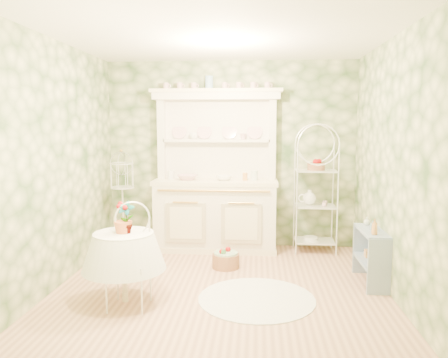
# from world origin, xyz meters

# --- Properties ---
(floor) EXTENTS (3.60, 3.60, 0.00)m
(floor) POSITION_xyz_m (0.00, 0.00, 0.00)
(floor) COLOR tan
(floor) RESTS_ON ground
(ceiling) EXTENTS (3.60, 3.60, 0.00)m
(ceiling) POSITION_xyz_m (0.00, 0.00, 2.70)
(ceiling) COLOR white
(ceiling) RESTS_ON floor
(wall_left) EXTENTS (3.60, 3.60, 0.00)m
(wall_left) POSITION_xyz_m (-1.80, 0.00, 1.35)
(wall_left) COLOR beige
(wall_left) RESTS_ON floor
(wall_right) EXTENTS (3.60, 3.60, 0.00)m
(wall_right) POSITION_xyz_m (1.80, 0.00, 1.35)
(wall_right) COLOR beige
(wall_right) RESTS_ON floor
(wall_back) EXTENTS (3.60, 3.60, 0.00)m
(wall_back) POSITION_xyz_m (0.00, 1.80, 1.35)
(wall_back) COLOR beige
(wall_back) RESTS_ON floor
(wall_front) EXTENTS (3.60, 3.60, 0.00)m
(wall_front) POSITION_xyz_m (0.00, -1.80, 1.35)
(wall_front) COLOR beige
(wall_front) RESTS_ON floor
(kitchen_dresser) EXTENTS (1.87, 0.61, 2.29)m
(kitchen_dresser) POSITION_xyz_m (-0.20, 1.52, 1.15)
(kitchen_dresser) COLOR white
(kitchen_dresser) RESTS_ON floor
(bakers_rack) EXTENTS (0.57, 0.41, 1.78)m
(bakers_rack) POSITION_xyz_m (1.21, 1.54, 0.89)
(bakers_rack) COLOR white
(bakers_rack) RESTS_ON floor
(side_shelf) EXTENTS (0.26, 0.66, 0.56)m
(side_shelf) POSITION_xyz_m (1.68, 0.30, 0.28)
(side_shelf) COLOR #879BB6
(side_shelf) RESTS_ON floor
(round_table) EXTENTS (0.94, 0.94, 0.80)m
(round_table) POSITION_xyz_m (-0.94, -0.42, 0.40)
(round_table) COLOR white
(round_table) RESTS_ON floor
(cafe_chair) EXTENTS (0.46, 0.46, 0.78)m
(cafe_chair) POSITION_xyz_m (-0.85, -0.56, 0.39)
(cafe_chair) COLOR white
(cafe_chair) RESTS_ON floor
(birdcage_stand) EXTENTS (0.39, 0.39, 1.49)m
(birdcage_stand) POSITION_xyz_m (-1.50, 1.37, 0.75)
(birdcage_stand) COLOR white
(birdcage_stand) RESTS_ON floor
(floor_basket) EXTENTS (0.43, 0.43, 0.21)m
(floor_basket) POSITION_xyz_m (0.01, 0.71, 0.11)
(floor_basket) COLOR #A06A4A
(floor_basket) RESTS_ON floor
(lace_rug) EXTENTS (1.44, 1.44, 0.01)m
(lace_rug) POSITION_xyz_m (0.40, -0.26, 0.01)
(lace_rug) COLOR white
(lace_rug) RESTS_ON floor
(bowl_floral) EXTENTS (0.33, 0.33, 0.07)m
(bowl_floral) POSITION_xyz_m (-0.60, 1.51, 1.02)
(bowl_floral) COLOR white
(bowl_floral) RESTS_ON kitchen_dresser
(bowl_white) EXTENTS (0.27, 0.27, 0.07)m
(bowl_white) POSITION_xyz_m (-0.08, 1.48, 1.02)
(bowl_white) COLOR white
(bowl_white) RESTS_ON kitchen_dresser
(cup_left) EXTENTS (0.16, 0.16, 0.09)m
(cup_left) POSITION_xyz_m (-0.53, 1.68, 1.61)
(cup_left) COLOR white
(cup_left) RESTS_ON kitchen_dresser
(cup_right) EXTENTS (0.11, 0.11, 0.08)m
(cup_right) POSITION_xyz_m (0.18, 1.68, 1.61)
(cup_right) COLOR white
(cup_right) RESTS_ON kitchen_dresser
(potted_geranium) EXTENTS (0.18, 0.13, 0.32)m
(potted_geranium) POSITION_xyz_m (-0.90, -0.44, 0.85)
(potted_geranium) COLOR #3F7238
(potted_geranium) RESTS_ON round_table
(bottle_amber) EXTENTS (0.09, 0.09, 0.17)m
(bottle_amber) POSITION_xyz_m (1.65, 0.09, 0.68)
(bottle_amber) COLOR #D38C43
(bottle_amber) RESTS_ON side_shelf
(bottle_blue) EXTENTS (0.05, 0.05, 0.10)m
(bottle_blue) POSITION_xyz_m (1.68, 0.30, 0.65)
(bottle_blue) COLOR #87B0DA
(bottle_blue) RESTS_ON side_shelf
(bottle_glass) EXTENTS (0.08, 0.08, 0.10)m
(bottle_glass) POSITION_xyz_m (1.68, 0.55, 0.65)
(bottle_glass) COLOR silver
(bottle_glass) RESTS_ON side_shelf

